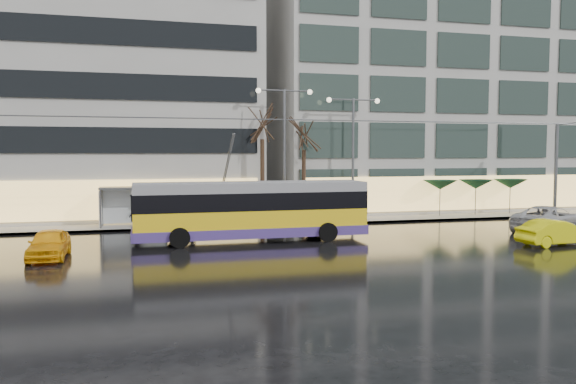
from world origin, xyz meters
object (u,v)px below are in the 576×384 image
object	(u,v)px
bus_shelter	(128,198)
taxi_a	(49,244)
street_lamp_near	(284,136)
trolleybus	(251,212)

from	to	relation	value
bus_shelter	taxi_a	size ratio (longest dim) A/B	1.06
bus_shelter	street_lamp_near	xyz separation A→B (m)	(10.38, 0.11, 4.03)
trolleybus	taxi_a	size ratio (longest dim) A/B	3.19
trolleybus	taxi_a	bearing A→B (deg)	-164.55
bus_shelter	taxi_a	world-z (taller)	bus_shelter
trolleybus	bus_shelter	xyz separation A→B (m)	(-6.70, 7.18, 0.37)
bus_shelter	street_lamp_near	world-z (taller)	street_lamp_near
bus_shelter	taxi_a	distance (m)	10.51
trolleybus	bus_shelter	bearing A→B (deg)	133.02
taxi_a	street_lamp_near	bearing A→B (deg)	36.85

